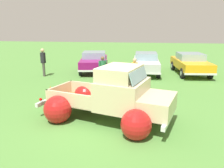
% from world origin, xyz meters
% --- Properties ---
extents(ground_plane, '(80.00, 80.00, 0.00)m').
position_xyz_m(ground_plane, '(0.00, 0.00, 0.00)').
color(ground_plane, '#548C3D').
extents(vintage_pickup_truck, '(4.96, 3.66, 1.96)m').
position_xyz_m(vintage_pickup_truck, '(0.37, -0.10, 0.76)').
color(vintage_pickup_truck, black).
rests_on(vintage_pickup_truck, ground).
extents(show_car_0, '(2.65, 4.52, 1.43)m').
position_xyz_m(show_car_0, '(-2.40, 8.30, 0.78)').
color(show_car_0, black).
rests_on(show_car_0, ground).
extents(show_car_1, '(1.89, 4.61, 1.43)m').
position_xyz_m(show_car_1, '(1.33, 8.30, 0.78)').
color(show_car_1, black).
rests_on(show_car_1, ground).
extents(show_car_2, '(2.34, 4.56, 1.43)m').
position_xyz_m(show_car_2, '(4.35, 8.45, 0.78)').
color(show_car_2, black).
rests_on(show_car_2, ground).
extents(spectator_0, '(0.48, 0.48, 1.62)m').
position_xyz_m(spectator_0, '(-1.01, 4.54, 0.92)').
color(spectator_0, black).
rests_on(spectator_0, ground).
extents(spectator_1, '(0.47, 0.49, 1.82)m').
position_xyz_m(spectator_1, '(-5.33, 6.21, 1.05)').
color(spectator_1, '#4C4742').
rests_on(spectator_1, ground).
extents(spectator_2, '(0.41, 0.54, 1.59)m').
position_xyz_m(spectator_2, '(0.76, 4.30, 0.90)').
color(spectator_2, '#4C4742').
rests_on(spectator_2, ground).
extents(lane_cone_0, '(0.36, 0.36, 0.63)m').
position_xyz_m(lane_cone_0, '(-2.82, 1.71, 0.31)').
color(lane_cone_0, black).
rests_on(lane_cone_0, ground).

